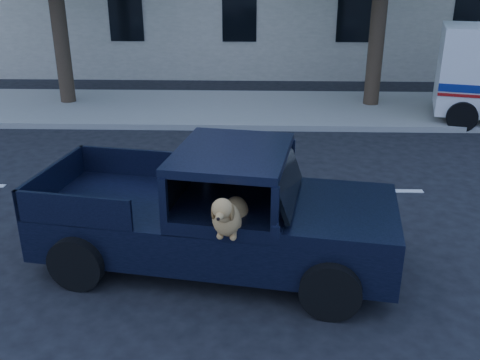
{
  "coord_description": "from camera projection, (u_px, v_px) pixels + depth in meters",
  "views": [
    {
      "loc": [
        1.64,
        -5.95,
        4.0
      ],
      "look_at": [
        1.44,
        0.3,
        1.46
      ],
      "focal_mm": 40.0,
      "sensor_mm": 36.0,
      "label": 1
    }
  ],
  "objects": [
    {
      "name": "pickup_truck",
      "position": [
        210.0,
        227.0,
        7.45
      ],
      "size": [
        5.1,
        2.86,
        1.74
      ],
      "rotation": [
        0.0,
        0.0,
        -0.16
      ],
      "color": "black",
      "rests_on": "ground"
    },
    {
      "name": "far_sidewalk",
      "position": [
        200.0,
        108.0,
        15.55
      ],
      "size": [
        60.0,
        4.0,
        0.15
      ],
      "primitive_type": "cube",
      "color": "gray",
      "rests_on": "ground"
    },
    {
      "name": "ground",
      "position": [
        130.0,
        289.0,
        7.06
      ],
      "size": [
        120.0,
        120.0,
        0.0
      ],
      "primitive_type": "plane",
      "color": "black",
      "rests_on": "ground"
    },
    {
      "name": "lane_stripes",
      "position": [
        274.0,
        189.0,
        10.15
      ],
      "size": [
        21.6,
        0.14,
        0.01
      ],
      "primitive_type": null,
      "color": "silver",
      "rests_on": "ground"
    }
  ]
}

